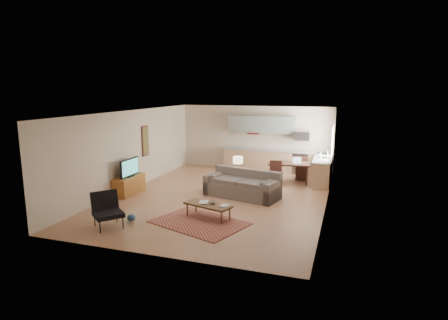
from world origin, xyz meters
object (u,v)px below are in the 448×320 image
(coffee_table, at_px, (208,211))
(console_table, at_px, (238,181))
(armchair, at_px, (108,211))
(sofa, at_px, (242,184))
(tv_credenza, at_px, (129,185))
(dining_table, at_px, (289,173))

(coffee_table, xyz_separation_m, console_table, (-0.02, 2.85, 0.14))
(coffee_table, height_order, armchair, armchair)
(sofa, bearing_deg, tv_credenza, -153.96)
(tv_credenza, height_order, console_table, console_table)
(coffee_table, xyz_separation_m, tv_credenza, (-3.30, 1.36, 0.10))
(coffee_table, height_order, console_table, console_table)
(sofa, height_order, console_table, sofa)
(console_table, bearing_deg, armchair, -120.27)
(sofa, relative_size, dining_table, 1.67)
(sofa, height_order, armchair, armchair)
(sofa, height_order, coffee_table, sofa)
(tv_credenza, bearing_deg, armchair, -66.83)
(sofa, distance_m, armchair, 4.37)
(sofa, distance_m, coffee_table, 2.22)
(dining_table, bearing_deg, sofa, -121.64)
(coffee_table, xyz_separation_m, dining_table, (1.46, 4.54, 0.18))
(tv_credenza, bearing_deg, sofa, 12.92)
(coffee_table, relative_size, tv_credenza, 1.02)
(dining_table, bearing_deg, armchair, -126.59)
(armchair, bearing_deg, dining_table, 9.30)
(sofa, relative_size, coffee_table, 1.89)
(sofa, distance_m, tv_credenza, 3.72)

